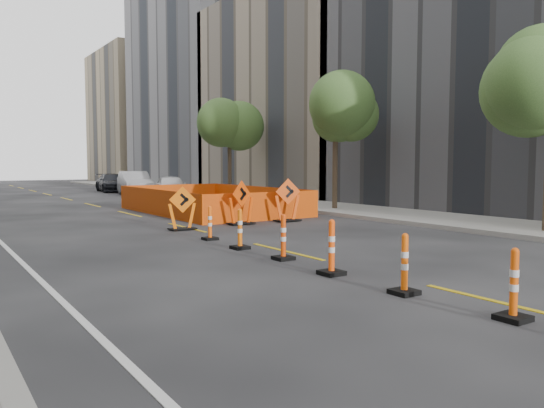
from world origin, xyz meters
TOP-DOWN VIEW (x-y plane):
  - ground_plane at (0.00, 0.00)m, footprint 140.00×140.00m
  - sidewalk_right at (9.00, 12.00)m, footprint 4.00×90.00m
  - bld_right_c at (17.00, 23.80)m, footprint 12.00×16.00m
  - bld_right_d at (17.00, 40.20)m, footprint 12.00×18.00m
  - bld_right_e at (17.00, 58.60)m, footprint 12.00×14.00m
  - tree_r_b at (8.40, 12.00)m, footprint 2.80×2.80m
  - tree_r_c at (8.40, 22.00)m, footprint 2.80×2.80m
  - channelizer_1 at (-0.72, -2.59)m, footprint 0.41×0.41m
  - channelizer_2 at (-0.86, -0.70)m, footprint 0.41×0.41m
  - channelizer_3 at (-0.87, 1.20)m, footprint 0.44×0.44m
  - channelizer_4 at (-0.71, 3.10)m, footprint 0.42×0.42m
  - channelizer_5 at (-0.76, 4.99)m, footprint 0.42×0.42m
  - channelizer_6 at (-0.67, 6.89)m, footprint 0.39×0.39m
  - chevron_sign_left at (-0.38, 9.46)m, footprint 1.12×0.92m
  - chevron_sign_center at (2.04, 9.74)m, footprint 1.22×0.96m
  - chevron_sign_right at (4.01, 9.61)m, footprint 1.23×0.92m
  - safety_fence at (3.37, 14.76)m, footprint 5.29×8.96m
  - parked_car_near at (5.31, 23.95)m, footprint 2.88×4.76m
  - parked_car_mid at (4.88, 29.32)m, footprint 2.63×5.33m
  - parked_car_far at (5.00, 34.91)m, footprint 2.48×5.07m

SIDE VIEW (x-z plane):
  - ground_plane at x=0.00m, z-range 0.00..0.00m
  - sidewalk_right at x=9.00m, z-range 0.00..0.15m
  - channelizer_6 at x=-0.67m, z-range 0.00..0.99m
  - channelizer_1 at x=-0.72m, z-range 0.00..1.04m
  - channelizer_2 at x=-0.86m, z-range 0.00..1.05m
  - channelizer_5 at x=-0.76m, z-range 0.00..1.06m
  - channelizer_4 at x=-0.71m, z-range 0.00..1.07m
  - channelizer_3 at x=-0.87m, z-range 0.00..1.11m
  - safety_fence at x=3.37m, z-range 0.00..1.12m
  - parked_car_far at x=5.00m, z-range 0.00..1.42m
  - chevron_sign_left at x=-0.38m, z-range 0.00..1.46m
  - parked_car_near at x=5.31m, z-range 0.00..1.52m
  - chevron_sign_center at x=2.04m, z-range 0.00..1.60m
  - chevron_sign_right at x=4.01m, z-range 0.00..1.65m
  - parked_car_mid at x=4.88m, z-range 0.00..1.68m
  - tree_r_b at x=8.40m, z-range 1.55..7.50m
  - tree_r_c at x=8.40m, z-range 1.55..7.50m
  - bld_right_c at x=17.00m, z-range 0.00..14.00m
  - bld_right_e at x=17.00m, z-range 0.00..16.00m
  - bld_right_d at x=17.00m, z-range 0.00..20.00m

